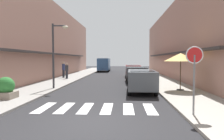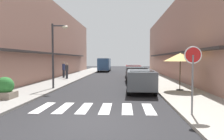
{
  "view_description": "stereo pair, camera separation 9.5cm",
  "coord_description": "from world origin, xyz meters",
  "px_view_note": "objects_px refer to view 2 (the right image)",
  "views": [
    {
      "loc": [
        1.19,
        -7.11,
        2.19
      ],
      "look_at": [
        0.01,
        15.2,
        1.07
      ],
      "focal_mm": 34.07,
      "sensor_mm": 36.0,
      "label": 1
    },
    {
      "loc": [
        1.29,
        -7.1,
        2.19
      ],
      "look_at": [
        0.01,
        15.2,
        1.07
      ],
      "focal_mm": 34.07,
      "sensor_mm": 36.0,
      "label": 2
    }
  ],
  "objects_px": {
    "parked_car_far": "(133,70)",
    "round_street_sign": "(193,62)",
    "delivery_van": "(104,64)",
    "planter_corner": "(5,88)",
    "pedestrian_walking_far": "(64,69)",
    "parked_car_mid": "(136,73)",
    "pedestrian_walking_near": "(67,70)",
    "street_lamp": "(56,48)",
    "parked_car_near": "(141,78)",
    "cafe_umbrella": "(180,57)"
  },
  "relations": [
    {
      "from": "pedestrian_walking_near",
      "to": "parked_car_near",
      "type": "bearing_deg",
      "value": -153.29
    },
    {
      "from": "street_lamp",
      "to": "cafe_umbrella",
      "type": "xyz_separation_m",
      "value": [
        8.65,
        -0.51,
        -0.66
      ]
    },
    {
      "from": "parked_car_far",
      "to": "round_street_sign",
      "type": "height_order",
      "value": "round_street_sign"
    },
    {
      "from": "parked_car_near",
      "to": "round_street_sign",
      "type": "height_order",
      "value": "round_street_sign"
    },
    {
      "from": "parked_car_far",
      "to": "planter_corner",
      "type": "xyz_separation_m",
      "value": [
        -7.42,
        -15.61,
        -0.27
      ]
    },
    {
      "from": "cafe_umbrella",
      "to": "pedestrian_walking_near",
      "type": "xyz_separation_m",
      "value": [
        -9.91,
        8.0,
        -1.33
      ]
    },
    {
      "from": "pedestrian_walking_near",
      "to": "parked_car_far",
      "type": "bearing_deg",
      "value": -75.53
    },
    {
      "from": "cafe_umbrella",
      "to": "delivery_van",
      "type": "bearing_deg",
      "value": 107.25
    },
    {
      "from": "pedestrian_walking_near",
      "to": "pedestrian_walking_far",
      "type": "relative_size",
      "value": 0.94
    },
    {
      "from": "parked_car_far",
      "to": "delivery_van",
      "type": "xyz_separation_m",
      "value": [
        -4.65,
        11.48,
        0.48
      ]
    },
    {
      "from": "parked_car_near",
      "to": "cafe_umbrella",
      "type": "distance_m",
      "value": 3.01
    },
    {
      "from": "delivery_van",
      "to": "pedestrian_walking_far",
      "type": "xyz_separation_m",
      "value": [
        -3.33,
        -14.19,
        -0.35
      ]
    },
    {
      "from": "parked_car_far",
      "to": "round_street_sign",
      "type": "bearing_deg",
      "value": -85.57
    },
    {
      "from": "parked_car_mid",
      "to": "parked_car_far",
      "type": "bearing_deg",
      "value": 90.0
    },
    {
      "from": "street_lamp",
      "to": "planter_corner",
      "type": "bearing_deg",
      "value": -108.91
    },
    {
      "from": "round_street_sign",
      "to": "cafe_umbrella",
      "type": "height_order",
      "value": "round_street_sign"
    },
    {
      "from": "street_lamp",
      "to": "planter_corner",
      "type": "distance_m",
      "value": 4.95
    },
    {
      "from": "parked_car_near",
      "to": "cafe_umbrella",
      "type": "height_order",
      "value": "cafe_umbrella"
    },
    {
      "from": "parked_car_near",
      "to": "street_lamp",
      "type": "xyz_separation_m",
      "value": [
        -6.01,
        0.86,
        2.07
      ]
    },
    {
      "from": "parked_car_mid",
      "to": "cafe_umbrella",
      "type": "relative_size",
      "value": 1.68
    },
    {
      "from": "parked_car_far",
      "to": "round_street_sign",
      "type": "relative_size",
      "value": 1.69
    },
    {
      "from": "parked_car_near",
      "to": "delivery_van",
      "type": "height_order",
      "value": "delivery_van"
    },
    {
      "from": "street_lamp",
      "to": "pedestrian_walking_near",
      "type": "bearing_deg",
      "value": 99.54
    },
    {
      "from": "parked_car_near",
      "to": "delivery_van",
      "type": "distance_m",
      "value": 24.27
    },
    {
      "from": "parked_car_mid",
      "to": "delivery_van",
      "type": "distance_m",
      "value": 18.36
    },
    {
      "from": "round_street_sign",
      "to": "street_lamp",
      "type": "bearing_deg",
      "value": 136.9
    },
    {
      "from": "round_street_sign",
      "to": "street_lamp",
      "type": "height_order",
      "value": "street_lamp"
    },
    {
      "from": "delivery_van",
      "to": "planter_corner",
      "type": "height_order",
      "value": "delivery_van"
    },
    {
      "from": "street_lamp",
      "to": "pedestrian_walking_far",
      "type": "relative_size",
      "value": 2.6
    },
    {
      "from": "planter_corner",
      "to": "pedestrian_walking_far",
      "type": "relative_size",
      "value": 0.65
    },
    {
      "from": "parked_car_far",
      "to": "pedestrian_walking_near",
      "type": "bearing_deg",
      "value": -151.2
    },
    {
      "from": "cafe_umbrella",
      "to": "pedestrian_walking_far",
      "type": "distance_m",
      "value": 14.17
    },
    {
      "from": "parked_car_far",
      "to": "pedestrian_walking_near",
      "type": "xyz_separation_m",
      "value": [
        -7.27,
        -4.0,
        0.08
      ]
    },
    {
      "from": "delivery_van",
      "to": "parked_car_near",
      "type": "bearing_deg",
      "value": -78.96
    },
    {
      "from": "parked_car_near",
      "to": "parked_car_far",
      "type": "height_order",
      "value": "same"
    },
    {
      "from": "delivery_van",
      "to": "pedestrian_walking_far",
      "type": "height_order",
      "value": "delivery_van"
    },
    {
      "from": "delivery_van",
      "to": "street_lamp",
      "type": "bearing_deg",
      "value": -93.39
    },
    {
      "from": "delivery_van",
      "to": "planter_corner",
      "type": "bearing_deg",
      "value": -95.85
    },
    {
      "from": "round_street_sign",
      "to": "pedestrian_walking_far",
      "type": "bearing_deg",
      "value": 120.88
    },
    {
      "from": "street_lamp",
      "to": "cafe_umbrella",
      "type": "bearing_deg",
      "value": -3.41
    },
    {
      "from": "planter_corner",
      "to": "pedestrian_walking_near",
      "type": "distance_m",
      "value": 11.63
    },
    {
      "from": "pedestrian_walking_near",
      "to": "pedestrian_walking_far",
      "type": "bearing_deg",
      "value": 14.71
    },
    {
      "from": "parked_car_far",
      "to": "pedestrian_walking_near",
      "type": "relative_size",
      "value": 2.59
    },
    {
      "from": "round_street_sign",
      "to": "pedestrian_walking_near",
      "type": "distance_m",
      "value": 16.9
    },
    {
      "from": "parked_car_mid",
      "to": "delivery_van",
      "type": "relative_size",
      "value": 0.78
    },
    {
      "from": "parked_car_far",
      "to": "pedestrian_walking_far",
      "type": "xyz_separation_m",
      "value": [
        -7.98,
        -2.71,
        0.14
      ]
    },
    {
      "from": "planter_corner",
      "to": "cafe_umbrella",
      "type": "bearing_deg",
      "value": 19.77
    },
    {
      "from": "cafe_umbrella",
      "to": "pedestrian_walking_near",
      "type": "height_order",
      "value": "cafe_umbrella"
    },
    {
      "from": "cafe_umbrella",
      "to": "pedestrian_walking_near",
      "type": "bearing_deg",
      "value": 141.07
    },
    {
      "from": "parked_car_far",
      "to": "pedestrian_walking_far",
      "type": "relative_size",
      "value": 2.44
    }
  ]
}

